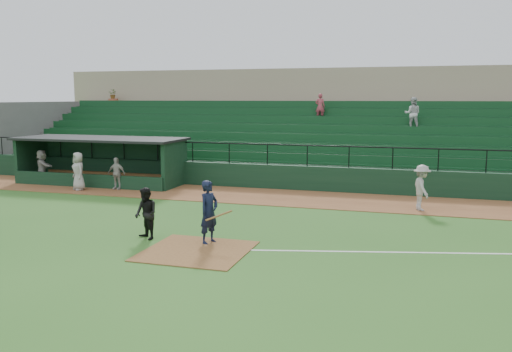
# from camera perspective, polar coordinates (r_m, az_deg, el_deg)

# --- Properties ---
(ground) EXTENTS (90.00, 90.00, 0.00)m
(ground) POSITION_cam_1_polar(r_m,az_deg,el_deg) (16.87, -5.00, -7.09)
(ground) COLOR #2A5A1D
(ground) RESTS_ON ground
(warning_track) EXTENTS (40.00, 4.00, 0.03)m
(warning_track) POSITION_cam_1_polar(r_m,az_deg,el_deg) (24.28, 2.07, -2.25)
(warning_track) COLOR brown
(warning_track) RESTS_ON ground
(home_plate_dirt) EXTENTS (3.00, 3.00, 0.03)m
(home_plate_dirt) POSITION_cam_1_polar(r_m,az_deg,el_deg) (15.98, -6.35, -7.93)
(home_plate_dirt) COLOR brown
(home_plate_dirt) RESTS_ON ground
(foul_line) EXTENTS (17.49, 4.44, 0.01)m
(foul_line) POSITION_cam_1_polar(r_m,az_deg,el_deg) (16.97, 22.88, -7.61)
(foul_line) COLOR white
(foul_line) RESTS_ON ground
(stadium_structure) EXTENTS (38.00, 13.08, 6.40)m
(stadium_structure) POSITION_cam_1_polar(r_m,az_deg,el_deg) (32.19, 5.98, 4.43)
(stadium_structure) COLOR black
(stadium_structure) RESTS_ON ground
(dugout) EXTENTS (8.90, 3.20, 2.42)m
(dugout) POSITION_cam_1_polar(r_m,az_deg,el_deg) (29.47, -15.75, 1.91)
(dugout) COLOR black
(dugout) RESTS_ON ground
(batter_at_plate) EXTENTS (1.14, 0.84, 1.98)m
(batter_at_plate) POSITION_cam_1_polar(r_m,az_deg,el_deg) (16.56, -5.02, -3.86)
(batter_at_plate) COLOR black
(batter_at_plate) RESTS_ON ground
(umpire) EXTENTS (1.02, 0.97, 1.66)m
(umpire) POSITION_cam_1_polar(r_m,az_deg,el_deg) (17.38, -11.63, -3.95)
(umpire) COLOR black
(umpire) RESTS_ON ground
(runner) EXTENTS (1.00, 1.33, 1.82)m
(runner) POSITION_cam_1_polar(r_m,az_deg,el_deg) (22.20, 17.23, -1.20)
(runner) COLOR #A59F9A
(runner) RESTS_ON warning_track
(dugout_player_a) EXTENTS (0.92, 0.39, 1.57)m
(dugout_player_a) POSITION_cam_1_polar(r_m,az_deg,el_deg) (26.96, -14.64, 0.27)
(dugout_player_a) COLOR #ADA8A2
(dugout_player_a) RESTS_ON warning_track
(dugout_player_b) EXTENTS (1.07, 1.00, 1.84)m
(dugout_player_b) POSITION_cam_1_polar(r_m,az_deg,el_deg) (27.30, -18.39, 0.49)
(dugout_player_b) COLOR #A8A39D
(dugout_player_b) RESTS_ON warning_track
(dugout_player_c) EXTENTS (1.66, 1.31, 1.76)m
(dugout_player_c) POSITION_cam_1_polar(r_m,az_deg,el_deg) (30.11, -21.82, 0.94)
(dugout_player_c) COLOR #9F9995
(dugout_player_c) RESTS_ON warning_track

